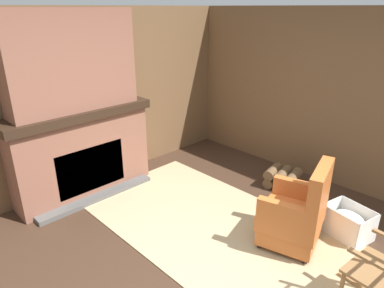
% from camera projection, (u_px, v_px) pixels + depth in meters
% --- Properties ---
extents(ground_plane, '(14.00, 14.00, 0.00)m').
position_uv_depth(ground_plane, '(220.00, 286.00, 3.13)').
color(ground_plane, '#3D281C').
extents(wood_panel_wall_left, '(0.06, 5.93, 2.40)m').
position_uv_depth(wood_panel_wall_left, '(67.00, 104.00, 4.47)').
color(wood_panel_wall_left, brown).
rests_on(wood_panel_wall_left, ground).
extents(wood_panel_wall_back, '(5.93, 0.09, 2.40)m').
position_uv_depth(wood_panel_wall_back, '(362.00, 105.00, 4.41)').
color(wood_panel_wall_back, brown).
rests_on(wood_panel_wall_back, ground).
extents(fireplace_hearth, '(0.66, 1.90, 1.18)m').
position_uv_depth(fireplace_hearth, '(83.00, 152.00, 4.52)').
color(fireplace_hearth, brown).
rests_on(fireplace_hearth, ground).
extents(chimney_breast, '(0.39, 1.58, 1.19)m').
position_uv_depth(chimney_breast, '(70.00, 61.00, 4.08)').
color(chimney_breast, brown).
rests_on(chimney_breast, fireplace_hearth).
extents(area_rug, '(3.64, 1.78, 0.01)m').
position_uv_depth(area_rug, '(224.00, 233.00, 3.87)').
color(area_rug, tan).
rests_on(area_rug, ground).
extents(armchair, '(0.74, 0.76, 0.96)m').
position_uv_depth(armchair, '(296.00, 215.00, 3.56)').
color(armchair, '#C6662D').
rests_on(armchair, ground).
extents(firewood_stack, '(0.51, 0.44, 0.27)m').
position_uv_depth(firewood_stack, '(283.00, 178.00, 4.81)').
color(firewood_stack, brown).
rests_on(firewood_stack, ground).
extents(laundry_basket, '(0.54, 0.45, 0.34)m').
position_uv_depth(laundry_basket, '(348.00, 222.00, 3.77)').
color(laundry_basket, white).
rests_on(laundry_basket, ground).
extents(oil_lamp_vase, '(0.11, 0.11, 0.22)m').
position_uv_depth(oil_lamp_vase, '(21.00, 113.00, 3.89)').
color(oil_lamp_vase, '#B24C42').
rests_on(oil_lamp_vase, fireplace_hearth).
extents(storage_case, '(0.16, 0.24, 0.16)m').
position_uv_depth(storage_case, '(94.00, 98.00, 4.49)').
color(storage_case, brown).
rests_on(storage_case, fireplace_hearth).
extents(decorative_plate_on_mantel, '(0.06, 0.22, 0.22)m').
position_uv_depth(decorative_plate_on_mantel, '(63.00, 102.00, 4.23)').
color(decorative_plate_on_mantel, '#336093').
rests_on(decorative_plate_on_mantel, fireplace_hearth).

